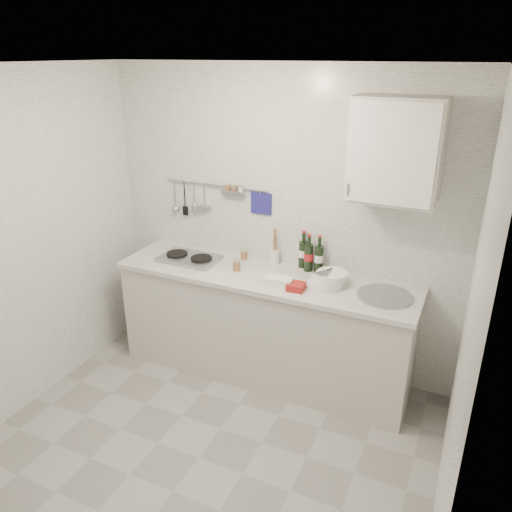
# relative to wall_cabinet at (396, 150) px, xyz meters

# --- Properties ---
(floor) EXTENTS (3.00, 3.00, 0.00)m
(floor) POSITION_rel_wall_cabinet_xyz_m (-0.90, -1.22, -1.95)
(floor) COLOR slate
(floor) RESTS_ON ground
(ceiling) EXTENTS (3.00, 3.00, 0.00)m
(ceiling) POSITION_rel_wall_cabinet_xyz_m (-0.90, -1.22, 0.55)
(ceiling) COLOR silver
(ceiling) RESTS_ON back_wall
(back_wall) EXTENTS (3.00, 0.02, 2.50)m
(back_wall) POSITION_rel_wall_cabinet_xyz_m (-0.90, 0.18, -0.70)
(back_wall) COLOR silver
(back_wall) RESTS_ON floor
(wall_left) EXTENTS (0.02, 2.80, 2.50)m
(wall_left) POSITION_rel_wall_cabinet_xyz_m (-2.40, -1.22, -0.70)
(wall_left) COLOR silver
(wall_left) RESTS_ON floor
(wall_right) EXTENTS (0.02, 2.80, 2.50)m
(wall_right) POSITION_rel_wall_cabinet_xyz_m (0.60, -1.22, -0.70)
(wall_right) COLOR silver
(wall_right) RESTS_ON floor
(counter) EXTENTS (2.44, 0.64, 0.96)m
(counter) POSITION_rel_wall_cabinet_xyz_m (-0.89, -0.12, -1.52)
(counter) COLOR #B9B3AB
(counter) RESTS_ON floor
(wall_rail) EXTENTS (0.98, 0.09, 0.34)m
(wall_rail) POSITION_rel_wall_cabinet_xyz_m (-1.50, 0.15, -0.52)
(wall_rail) COLOR #93969B
(wall_rail) RESTS_ON back_wall
(wall_cabinet) EXTENTS (0.60, 0.38, 0.70)m
(wall_cabinet) POSITION_rel_wall_cabinet_xyz_m (0.00, 0.00, 0.00)
(wall_cabinet) COLOR #B9B3AB
(wall_cabinet) RESTS_ON back_wall
(plate_stack_hob) EXTENTS (0.25, 0.24, 0.02)m
(plate_stack_hob) POSITION_rel_wall_cabinet_xyz_m (-1.54, -0.11, -1.02)
(plate_stack_hob) COLOR #4F5AB3
(plate_stack_hob) RESTS_ON counter
(plate_stack_sink) EXTENTS (0.30, 0.29, 0.12)m
(plate_stack_sink) POSITION_rel_wall_cabinet_xyz_m (-0.38, -0.11, -0.98)
(plate_stack_sink) COLOR white
(plate_stack_sink) RESTS_ON counter
(wine_bottles) EXTENTS (0.22, 0.12, 0.31)m
(wine_bottles) POSITION_rel_wall_cabinet_xyz_m (-0.60, 0.11, -0.87)
(wine_bottles) COLOR black
(wine_bottles) RESTS_ON counter
(butter_dish) EXTENTS (0.22, 0.12, 0.06)m
(butter_dish) POSITION_rel_wall_cabinet_xyz_m (-0.72, -0.26, -1.00)
(butter_dish) COLOR white
(butter_dish) RESTS_ON counter
(strawberry_punnet) EXTENTS (0.13, 0.13, 0.05)m
(strawberry_punnet) POSITION_rel_wall_cabinet_xyz_m (-0.57, -0.28, -1.00)
(strawberry_punnet) COLOR #A9121F
(strawberry_punnet) RESTS_ON counter
(utensil_crock) EXTENTS (0.08, 0.08, 0.32)m
(utensil_crock) POSITION_rel_wall_cabinet_xyz_m (-0.91, 0.12, -0.96)
(utensil_crock) COLOR white
(utensil_crock) RESTS_ON counter
(jar_a) EXTENTS (0.06, 0.06, 0.08)m
(jar_a) POSITION_rel_wall_cabinet_xyz_m (-1.18, 0.09, -0.99)
(jar_a) COLOR brown
(jar_a) RESTS_ON counter
(jar_b) EXTENTS (0.06, 0.06, 0.08)m
(jar_b) POSITION_rel_wall_cabinet_xyz_m (-0.40, 0.07, -0.99)
(jar_b) COLOR brown
(jar_b) RESTS_ON counter
(jar_c) EXTENTS (0.07, 0.07, 0.08)m
(jar_c) POSITION_rel_wall_cabinet_xyz_m (-0.39, -0.07, -0.99)
(jar_c) COLOR brown
(jar_c) RESTS_ON counter
(jar_d) EXTENTS (0.06, 0.06, 0.09)m
(jar_d) POSITION_rel_wall_cabinet_xyz_m (-1.14, -0.15, -0.98)
(jar_d) COLOR brown
(jar_d) RESTS_ON counter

